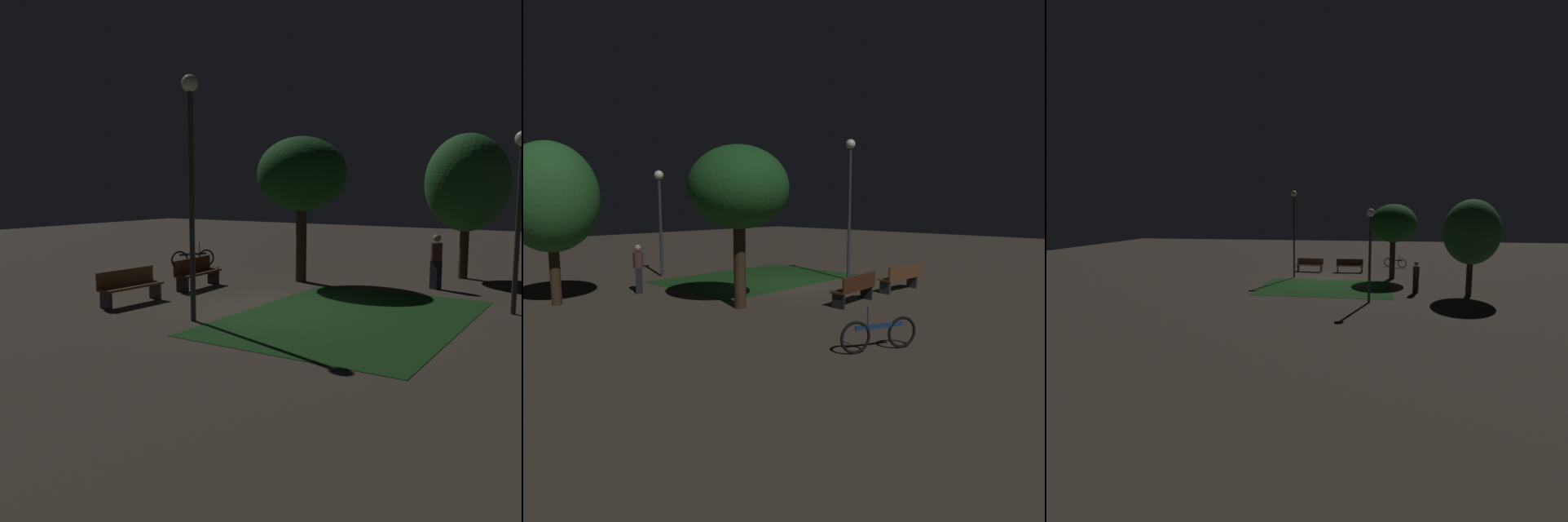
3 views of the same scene
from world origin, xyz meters
The scene contains 10 objects.
ground_plane centered at (0.00, 0.00, 0.00)m, with size 60.00×60.00×0.00m, color #473D33.
grass_lawn centered at (-0.24, 1.91, 0.01)m, with size 7.01×4.87×0.01m, color #194219.
bench_front_left centered at (-1.35, -3.52, 0.48)m, with size 1.83×0.61×0.88m.
bench_path_side centered at (1.35, -3.52, 0.48)m, with size 1.83×0.62×0.88m.
tree_back_left centered at (-4.00, -1.43, 3.33)m, with size 2.78×2.78×4.51m.
tree_right_canopy centered at (-7.41, 2.75, 3.09)m, with size 2.64×2.64×4.67m.
lamp_post_plaza_east centered at (-2.56, 4.99, 2.90)m, with size 0.36×0.36×4.22m.
lamp_post_plaza_west centered at (1.97, -0.92, 3.53)m, with size 0.36×0.36×5.31m.
bicycle centered at (-4.55, -6.26, 0.34)m, with size 1.57×0.83×0.93m.
pedestrian centered at (-4.91, 2.54, 0.85)m, with size 0.32×0.34×1.61m.
Camera 2 is at (-12.10, -10.77, 2.92)m, focal length 30.64 mm.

